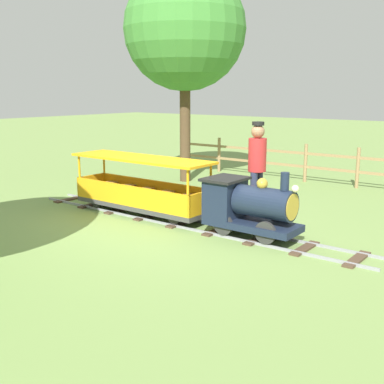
{
  "coord_description": "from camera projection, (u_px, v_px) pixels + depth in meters",
  "views": [
    {
      "loc": [
        5.86,
        4.8,
        2.11
      ],
      "look_at": [
        0.0,
        0.29,
        0.55
      ],
      "focal_mm": 44.91,
      "sensor_mm": 36.0,
      "label": 1
    }
  ],
  "objects": [
    {
      "name": "oak_tree_near",
      "position": [
        185.0,
        30.0,
        10.8
      ],
      "size": [
        2.76,
        2.76,
        4.86
      ],
      "color": "#4C3823",
      "rests_on": "ground_plane"
    },
    {
      "name": "locomotive",
      "position": [
        247.0,
        205.0,
        6.97
      ],
      "size": [
        0.65,
        1.44,
        0.99
      ],
      "color": "#192338",
      "rests_on": "ground_plane"
    },
    {
      "name": "ground_plane",
      "position": [
        178.0,
        223.0,
        7.84
      ],
      "size": [
        60.0,
        60.0,
        0.0
      ],
      "primitive_type": "plane",
      "color": "#75934C"
    },
    {
      "name": "fence_section",
      "position": [
        306.0,
        162.0,
        11.3
      ],
      "size": [
        0.08,
        7.48,
        0.9
      ],
      "color": "#93754C",
      "rests_on": "ground_plane"
    },
    {
      "name": "conductor_person",
      "position": [
        257.0,
        162.0,
        7.96
      ],
      "size": [
        0.3,
        0.3,
        1.62
      ],
      "color": "#282D47",
      "rests_on": "ground_plane"
    },
    {
      "name": "passenger_car",
      "position": [
        141.0,
        191.0,
        8.24
      ],
      "size": [
        0.75,
        2.7,
        0.97
      ],
      "color": "#3F3F3F",
      "rests_on": "ground_plane"
    },
    {
      "name": "track",
      "position": [
        182.0,
        223.0,
        7.79
      ],
      "size": [
        0.69,
        6.4,
        0.04
      ],
      "color": "gray",
      "rests_on": "ground_plane"
    }
  ]
}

